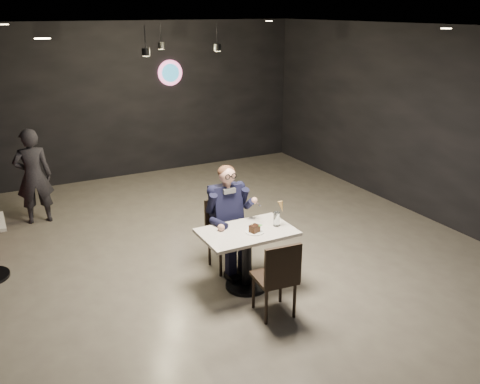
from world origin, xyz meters
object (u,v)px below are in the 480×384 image
chair_near (274,276)px  main_table (247,259)px  seated_man (226,217)px  passerby (33,176)px  chair_far (227,236)px  sundae_glass (276,219)px

chair_near → main_table: bearing=95.3°
main_table → chair_near: bearing=-90.0°
seated_man → passerby: size_ratio=0.95×
seated_man → chair_far: bearing=-90.0°
passerby → seated_man: bearing=129.4°
sundae_glass → passerby: 4.10m
chair_far → sundae_glass: (0.38, -0.59, 0.38)m
chair_near → sundae_glass: (0.38, 0.60, 0.38)m
passerby → chair_far: bearing=129.4°
main_table → passerby: bearing=120.9°
chair_far → seated_man: size_ratio=0.64×
main_table → chair_far: chair_far is taller
sundae_glass → seated_man: bearing=123.0°
chair_near → passerby: bearing=122.0°
seated_man → sundae_glass: size_ratio=8.26×
chair_far → chair_near: size_ratio=1.00×
chair_near → sundae_glass: 0.80m
main_table → chair_far: (0.00, 0.55, 0.09)m
chair_far → passerby: (-1.98, 2.76, 0.30)m
main_table → chair_near: (0.00, -0.63, 0.09)m
chair_near → seated_man: bearing=95.3°
sundae_glass → chair_near: bearing=-122.7°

